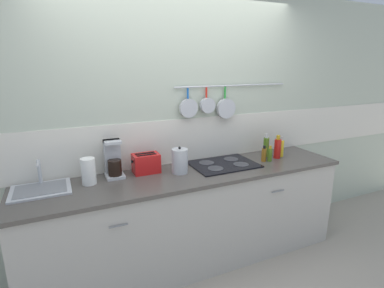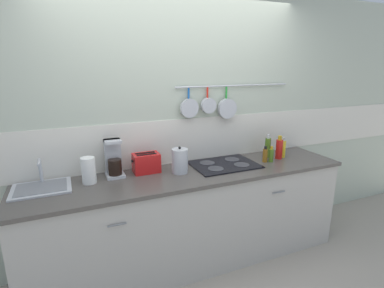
{
  "view_description": "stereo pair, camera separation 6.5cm",
  "coord_description": "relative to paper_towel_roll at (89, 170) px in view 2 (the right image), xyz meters",
  "views": [
    {
      "loc": [
        -1.08,
        -2.34,
        1.89
      ],
      "look_at": [
        -0.0,
        0.0,
        1.2
      ],
      "focal_mm": 28.0,
      "sensor_mm": 36.0,
      "label": 1
    },
    {
      "loc": [
        -1.02,
        -2.37,
        1.89
      ],
      "look_at": [
        -0.0,
        0.0,
        1.2
      ],
      "focal_mm": 28.0,
      "sensor_mm": 36.0,
      "label": 2
    }
  ],
  "objects": [
    {
      "name": "bottle_cooking_wine",
      "position": [
        1.81,
        0.01,
        -0.0
      ],
      "size": [
        0.06,
        0.06,
        0.25
      ],
      "color": "#4C721E",
      "rests_on": "countertop"
    },
    {
      "name": "bottle_hot_sauce",
      "position": [
        1.75,
        -0.14,
        -0.04
      ],
      "size": [
        0.05,
        0.05,
        0.16
      ],
      "color": "#4C721E",
      "rests_on": "countertop"
    },
    {
      "name": "countertop",
      "position": [
        0.89,
        -0.12,
        -0.13
      ],
      "size": [
        3.02,
        0.65,
        0.03
      ],
      "color": "#4C4742",
      "rests_on": "cabinet_base"
    },
    {
      "name": "wall_back",
      "position": [
        0.89,
        0.24,
        0.24
      ],
      "size": [
        7.2,
        0.14,
        2.6
      ],
      "color": "#B2BCA8",
      "rests_on": "ground_plane"
    },
    {
      "name": "sink_basin",
      "position": [
        -0.37,
        0.02,
        -0.09
      ],
      "size": [
        0.44,
        0.35,
        0.22
      ],
      "color": "#B7BABF",
      "rests_on": "countertop"
    },
    {
      "name": "cabinet_base",
      "position": [
        0.89,
        -0.12,
        -0.59
      ],
      "size": [
        2.98,
        0.62,
        0.89
      ],
      "color": "#B7B2A8",
      "rests_on": "ground_plane"
    },
    {
      "name": "bottle_sesame_oil",
      "position": [
        1.96,
        -0.06,
        -0.01
      ],
      "size": [
        0.05,
        0.05,
        0.22
      ],
      "color": "yellow",
      "rests_on": "countertop"
    },
    {
      "name": "ground_plane",
      "position": [
        0.89,
        -0.12,
        -1.04
      ],
      "size": [
        12.0,
        12.0,
        0.0
      ],
      "primitive_type": "plane",
      "color": "#9E9384"
    },
    {
      "name": "coffee_maker",
      "position": [
        0.22,
        0.1,
        0.03
      ],
      "size": [
        0.16,
        0.18,
        0.33
      ],
      "color": "#B7BABF",
      "rests_on": "countertop"
    },
    {
      "name": "bottle_vinegar",
      "position": [
        1.69,
        -0.12,
        -0.04
      ],
      "size": [
        0.05,
        0.05,
        0.17
      ],
      "color": "#8C5919",
      "rests_on": "countertop"
    },
    {
      "name": "toaster",
      "position": [
        0.51,
        0.06,
        -0.02
      ],
      "size": [
        0.25,
        0.16,
        0.18
      ],
      "color": "red",
      "rests_on": "countertop"
    },
    {
      "name": "bottle_olive_oil",
      "position": [
        1.89,
        -0.09,
        -0.0
      ],
      "size": [
        0.07,
        0.07,
        0.25
      ],
      "color": "red",
      "rests_on": "countertop"
    },
    {
      "name": "cooktop",
      "position": [
        1.26,
        -0.04,
        -0.1
      ],
      "size": [
        0.63,
        0.47,
        0.01
      ],
      "color": "black",
      "rests_on": "countertop"
    },
    {
      "name": "paper_towel_roll",
      "position": [
        0.0,
        0.0,
        0.0
      ],
      "size": [
        0.12,
        0.12,
        0.22
      ],
      "color": "white",
      "rests_on": "countertop"
    },
    {
      "name": "kettle",
      "position": [
        0.79,
        -0.07,
        0.0
      ],
      "size": [
        0.15,
        0.15,
        0.25
      ],
      "color": "#B7BABF",
      "rests_on": "countertop"
    }
  ]
}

